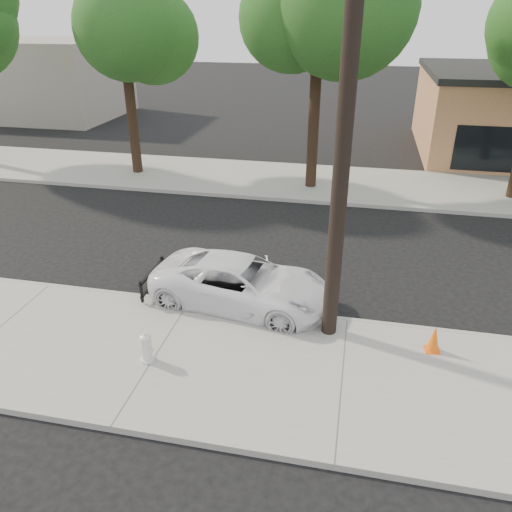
% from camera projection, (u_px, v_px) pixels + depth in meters
% --- Properties ---
extents(ground, '(120.00, 120.00, 0.00)m').
position_uv_depth(ground, '(213.00, 268.00, 14.71)').
color(ground, black).
rests_on(ground, ground).
extents(near_sidewalk, '(90.00, 4.40, 0.15)m').
position_uv_depth(near_sidewalk, '(157.00, 355.00, 10.92)').
color(near_sidewalk, gray).
rests_on(near_sidewalk, ground).
extents(far_sidewalk, '(90.00, 5.00, 0.15)m').
position_uv_depth(far_sidewalk, '(267.00, 179.00, 22.12)').
color(far_sidewalk, gray).
rests_on(far_sidewalk, ground).
extents(curb_near, '(90.00, 0.12, 0.16)m').
position_uv_depth(curb_near, '(190.00, 303.00, 12.84)').
color(curb_near, '#9E9B93').
rests_on(curb_near, ground).
extents(building_far, '(14.00, 8.00, 5.00)m').
position_uv_depth(building_far, '(18.00, 78.00, 34.82)').
color(building_far, gray).
rests_on(building_far, ground).
extents(utility_pole, '(1.40, 0.34, 9.00)m').
position_uv_depth(utility_pole, '(344.00, 135.00, 9.59)').
color(utility_pole, black).
rests_on(utility_pole, near_sidewalk).
extents(tree_b, '(4.34, 4.20, 8.45)m').
position_uv_depth(tree_b, '(125.00, 28.00, 20.10)').
color(tree_b, black).
rests_on(tree_b, far_sidewalk).
extents(tree_c, '(4.96, 4.80, 9.55)m').
position_uv_depth(tree_c, '(325.00, 7.00, 17.91)').
color(tree_c, black).
rests_on(tree_c, far_sidewalk).
extents(police_cruiser, '(4.86, 2.73, 1.28)m').
position_uv_depth(police_cruiser, '(242.00, 283.00, 12.63)').
color(police_cruiser, white).
rests_on(police_cruiser, ground).
extents(fire_hydrant, '(0.36, 0.32, 0.66)m').
position_uv_depth(fire_hydrant, '(146.00, 348.00, 10.51)').
color(fire_hydrant, silver).
rests_on(fire_hydrant, near_sidewalk).
extents(traffic_cone, '(0.35, 0.35, 0.62)m').
position_uv_depth(traffic_cone, '(434.00, 339.00, 10.83)').
color(traffic_cone, '#FF620D').
rests_on(traffic_cone, near_sidewalk).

